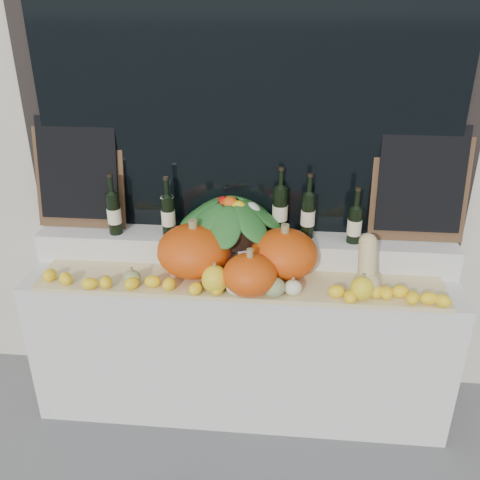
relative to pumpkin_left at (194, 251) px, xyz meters
name	(u,v)px	position (x,y,z in m)	size (l,w,h in m)	color
display_sill	(241,340)	(0.24, 0.06, -0.60)	(2.30, 0.55, 0.88)	silver
rear_tier	(244,248)	(0.24, 0.21, -0.08)	(2.30, 0.25, 0.16)	silver
straw_bedding	(239,284)	(0.24, -0.07, -0.15)	(2.10, 0.32, 0.03)	tan
pumpkin_left	(194,251)	(0.00, 0.00, 0.00)	(0.39, 0.39, 0.27)	#DB4C0B
pumpkin_right	(284,254)	(0.47, 0.03, -0.01)	(0.35, 0.35, 0.25)	#DB4C0B
pumpkin_center	(250,275)	(0.30, -0.16, -0.03)	(0.27, 0.27, 0.20)	#DB4C0B
butternut_squash	(367,268)	(0.88, -0.09, -0.01)	(0.13, 0.20, 0.28)	#CDB778
decorative_gourds	(253,284)	(0.32, -0.17, -0.08)	(1.25, 0.15, 0.17)	#37631D
lemon_heap	(237,287)	(0.24, -0.18, -0.10)	(2.20, 0.16, 0.06)	yellow
produce_bowl	(230,217)	(0.17, 0.19, 0.11)	(0.60, 0.60, 0.24)	black
wine_bottle_far_left	(114,213)	(-0.47, 0.17, 0.12)	(0.08, 0.08, 0.35)	black
wine_bottle_near_left	(168,215)	(-0.17, 0.18, 0.12)	(0.08, 0.08, 0.33)	black
wine_bottle_tall	(280,210)	(0.44, 0.26, 0.14)	(0.08, 0.08, 0.38)	black
wine_bottle_near_right	(308,215)	(0.59, 0.22, 0.13)	(0.08, 0.08, 0.36)	black
wine_bottle_far_right	(355,224)	(0.83, 0.18, 0.10)	(0.08, 0.08, 0.31)	black
chalkboard_left	(79,171)	(-0.68, 0.27, 0.32)	(0.50, 0.13, 0.61)	#4C331E
chalkboard_right	(421,182)	(1.16, 0.27, 0.32)	(0.50, 0.13, 0.61)	#4C331E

